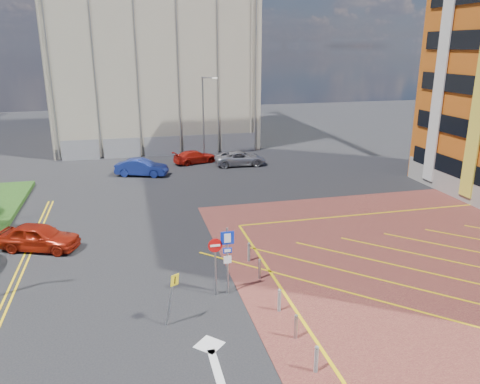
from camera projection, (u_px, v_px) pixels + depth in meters
name	position (u px, v px, depth m)	size (l,w,h in m)	color
ground	(221.00, 306.00, 20.28)	(140.00, 140.00, 0.00)	black
lamp_back	(204.00, 115.00, 45.86)	(1.53, 0.16, 8.00)	#9EA0A8
sign_cluster	(223.00, 255.00, 20.68)	(1.17, 0.12, 3.20)	#9EA0A8
warning_sign	(172.00, 293.00, 18.51)	(0.65, 0.40, 2.25)	#9EA0A8
bollard_row	(284.00, 310.00, 19.12)	(0.14, 11.14, 0.90)	#9EA0A8
construction_building	(151.00, 44.00, 54.08)	(21.20, 19.20, 22.00)	#B4AC93
construction_fence	(172.00, 146.00, 48.02)	(21.60, 0.06, 2.00)	gray
car_red_left	(39.00, 237.00, 25.73)	(1.76, 4.38, 1.49)	#9B1D0D
car_blue_back	(142.00, 167.00, 40.51)	(1.55, 4.44, 1.46)	navy
car_red_back	(195.00, 157.00, 44.91)	(1.71, 4.21, 1.22)	red
car_silver_back	(240.00, 158.00, 44.06)	(2.21, 4.80, 1.33)	#A2A1A8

